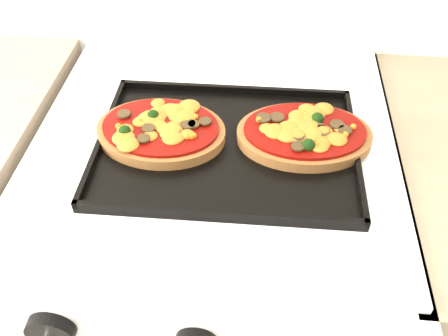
# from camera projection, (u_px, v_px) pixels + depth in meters

# --- Properties ---
(stove) EXTENTS (0.60, 0.60, 0.91)m
(stove) POSITION_uv_depth(u_px,v_px,m) (217.00, 288.00, 1.13)
(stove) COLOR silver
(stove) RESTS_ON floor
(control_panel) EXTENTS (0.60, 0.02, 0.09)m
(control_panel) POSITION_uv_depth(u_px,v_px,m) (189.00, 328.00, 0.63)
(control_panel) COLOR silver
(control_panel) RESTS_ON stove
(knob_left) EXTENTS (0.06, 0.02, 0.06)m
(knob_left) POSITION_uv_depth(u_px,v_px,m) (51.00, 331.00, 0.63)
(knob_left) COLOR black
(knob_left) RESTS_ON control_panel
(baking_tray) EXTENTS (0.41, 0.30, 0.02)m
(baking_tray) POSITION_uv_depth(u_px,v_px,m) (227.00, 145.00, 0.78)
(baking_tray) COLOR black
(baking_tray) RESTS_ON stove
(pizza_left) EXTENTS (0.22, 0.17, 0.03)m
(pizza_left) POSITION_uv_depth(u_px,v_px,m) (161.00, 129.00, 0.79)
(pizza_left) COLOR brown
(pizza_left) RESTS_ON baking_tray
(pizza_right) EXTENTS (0.22, 0.16, 0.03)m
(pizza_right) POSITION_uv_depth(u_px,v_px,m) (304.00, 133.00, 0.78)
(pizza_right) COLOR brown
(pizza_right) RESTS_ON baking_tray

